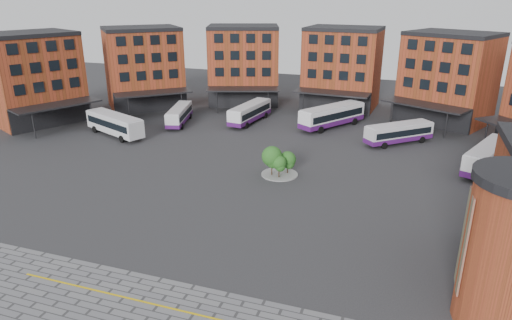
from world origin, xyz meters
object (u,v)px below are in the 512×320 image
(bus_b, at_px, (179,115))
(blue_car, at_px, (496,302))
(tree_island, at_px, (278,160))
(bus_f, at_px, (488,157))
(bus_c, at_px, (250,112))
(bus_a, at_px, (114,123))
(bus_d, at_px, (332,116))
(bus_e, at_px, (399,133))

(bus_b, height_order, blue_car, bus_b)
(bus_b, bearing_deg, tree_island, -51.71)
(blue_car, bearing_deg, bus_b, 59.38)
(bus_b, height_order, bus_f, bus_f)
(bus_b, xyz_separation_m, bus_c, (10.72, 4.58, 0.16))
(bus_a, relative_size, bus_f, 1.01)
(bus_b, relative_size, bus_c, 0.91)
(bus_a, relative_size, bus_b, 1.15)
(bus_d, bearing_deg, tree_island, -63.08)
(bus_c, bearing_deg, bus_d, 14.49)
(bus_e, distance_m, bus_f, 12.93)
(bus_b, relative_size, bus_e, 1.08)
(bus_a, xyz_separation_m, bus_e, (40.86, 9.86, -0.34))
(bus_e, relative_size, bus_f, 0.81)
(bus_e, bearing_deg, bus_b, -130.56)
(tree_island, height_order, bus_c, tree_island)
(bus_a, bearing_deg, bus_e, -53.51)
(tree_island, bearing_deg, bus_e, 53.21)
(tree_island, distance_m, bus_c, 23.79)
(blue_car, bearing_deg, bus_d, 33.03)
(tree_island, xyz_separation_m, blue_car, (21.03, -18.49, -1.32))
(tree_island, xyz_separation_m, bus_c, (-11.04, 21.07, -0.27))
(bus_a, relative_size, bus_c, 1.04)
(tree_island, distance_m, bus_e, 21.63)
(bus_c, bearing_deg, tree_island, -54.33)
(bus_d, xyz_separation_m, bus_e, (10.55, -5.28, -0.29))
(bus_c, xyz_separation_m, bus_f, (34.71, -10.99, 0.07))
(bus_a, xyz_separation_m, bus_d, (30.31, 15.14, -0.06))
(bus_c, bearing_deg, bus_e, -0.88)
(tree_island, distance_m, bus_a, 28.89)
(tree_island, height_order, bus_b, tree_island)
(bus_a, relative_size, blue_car, 3.10)
(tree_island, distance_m, bus_f, 25.72)
(bus_d, distance_m, blue_car, 45.14)
(bus_c, relative_size, bus_f, 0.97)
(tree_island, bearing_deg, bus_b, 142.84)
(tree_island, bearing_deg, bus_a, 165.04)
(tree_island, bearing_deg, bus_f, 23.08)
(bus_f, bearing_deg, bus_b, -165.26)
(bus_c, distance_m, bus_e, 24.29)
(bus_c, bearing_deg, bus_a, -133.06)
(bus_b, height_order, bus_e, bus_e)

